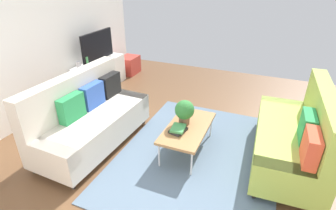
{
  "coord_description": "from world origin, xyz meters",
  "views": [
    {
      "loc": [
        -3.0,
        -1.09,
        2.45
      ],
      "look_at": [
        0.22,
        0.25,
        0.65
      ],
      "focal_mm": 28.47,
      "sensor_mm": 36.0,
      "label": 1
    }
  ],
  "objects_px": {
    "vase_0": "(79,65)",
    "bottle_0": "(87,62)",
    "couch_beige": "(90,118)",
    "table_book_0": "(178,130)",
    "tv": "(98,47)",
    "coffee_table": "(188,128)",
    "tv_console": "(100,75)",
    "couch_green": "(295,136)",
    "storage_trunk": "(129,65)",
    "potted_plant": "(185,111)"
  },
  "relations": [
    {
      "from": "tv",
      "to": "storage_trunk",
      "type": "xyz_separation_m",
      "value": [
        1.1,
        -0.08,
        -0.73
      ]
    },
    {
      "from": "table_book_0",
      "to": "coffee_table",
      "type": "bearing_deg",
      "value": -24.77
    },
    {
      "from": "couch_beige",
      "to": "couch_green",
      "type": "relative_size",
      "value": 1.0
    },
    {
      "from": "couch_green",
      "to": "tv_console",
      "type": "height_order",
      "value": "couch_green"
    },
    {
      "from": "coffee_table",
      "to": "couch_beige",
      "type": "bearing_deg",
      "value": 105.11
    },
    {
      "from": "storage_trunk",
      "to": "vase_0",
      "type": "distance_m",
      "value": 1.76
    },
    {
      "from": "couch_beige",
      "to": "tv_console",
      "type": "relative_size",
      "value": 1.38
    },
    {
      "from": "table_book_0",
      "to": "vase_0",
      "type": "bearing_deg",
      "value": 67.22
    },
    {
      "from": "couch_green",
      "to": "potted_plant",
      "type": "height_order",
      "value": "couch_green"
    },
    {
      "from": "table_book_0",
      "to": "vase_0",
      "type": "relative_size",
      "value": 1.52
    },
    {
      "from": "tv",
      "to": "couch_beige",
      "type": "bearing_deg",
      "value": -148.85
    },
    {
      "from": "tv_console",
      "to": "couch_green",
      "type": "bearing_deg",
      "value": -106.5
    },
    {
      "from": "couch_beige",
      "to": "tv",
      "type": "xyz_separation_m",
      "value": [
        1.85,
        1.12,
        0.5
      ]
    },
    {
      "from": "tv",
      "to": "table_book_0",
      "type": "bearing_deg",
      "value": -123.74
    },
    {
      "from": "couch_green",
      "to": "potted_plant",
      "type": "bearing_deg",
      "value": 96.41
    },
    {
      "from": "couch_beige",
      "to": "storage_trunk",
      "type": "xyz_separation_m",
      "value": [
        2.95,
        1.04,
        -0.23
      ]
    },
    {
      "from": "table_book_0",
      "to": "bottle_0",
      "type": "height_order",
      "value": "bottle_0"
    },
    {
      "from": "couch_green",
      "to": "tv",
      "type": "height_order",
      "value": "tv"
    },
    {
      "from": "coffee_table",
      "to": "storage_trunk",
      "type": "distance_m",
      "value": 3.56
    },
    {
      "from": "potted_plant",
      "to": "table_book_0",
      "type": "distance_m",
      "value": 0.3
    },
    {
      "from": "tv_console",
      "to": "storage_trunk",
      "type": "relative_size",
      "value": 2.69
    },
    {
      "from": "couch_green",
      "to": "potted_plant",
      "type": "xyz_separation_m",
      "value": [
        -0.23,
        1.5,
        0.18
      ]
    },
    {
      "from": "potted_plant",
      "to": "bottle_0",
      "type": "bearing_deg",
      "value": 68.15
    },
    {
      "from": "storage_trunk",
      "to": "vase_0",
      "type": "height_order",
      "value": "vase_0"
    },
    {
      "from": "coffee_table",
      "to": "table_book_0",
      "type": "xyz_separation_m",
      "value": [
        -0.18,
        0.08,
        0.05
      ]
    },
    {
      "from": "couch_green",
      "to": "couch_beige",
      "type": "bearing_deg",
      "value": 100.96
    },
    {
      "from": "tv_console",
      "to": "storage_trunk",
      "type": "xyz_separation_m",
      "value": [
        1.1,
        -0.1,
        -0.1
      ]
    },
    {
      "from": "tv_console",
      "to": "table_book_0",
      "type": "xyz_separation_m",
      "value": [
        -1.64,
        -2.48,
        0.12
      ]
    },
    {
      "from": "couch_beige",
      "to": "bottle_0",
      "type": "distance_m",
      "value": 1.82
    },
    {
      "from": "tv_console",
      "to": "bottle_0",
      "type": "distance_m",
      "value": 0.61
    },
    {
      "from": "tv",
      "to": "bottle_0",
      "type": "height_order",
      "value": "tv"
    },
    {
      "from": "vase_0",
      "to": "bottle_0",
      "type": "distance_m",
      "value": 0.18
    },
    {
      "from": "couch_green",
      "to": "table_book_0",
      "type": "height_order",
      "value": "couch_green"
    },
    {
      "from": "couch_beige",
      "to": "table_book_0",
      "type": "relative_size",
      "value": 8.06
    },
    {
      "from": "potted_plant",
      "to": "vase_0",
      "type": "bearing_deg",
      "value": 71.89
    },
    {
      "from": "couch_beige",
      "to": "coffee_table",
      "type": "bearing_deg",
      "value": 107.63
    },
    {
      "from": "coffee_table",
      "to": "potted_plant",
      "type": "distance_m",
      "value": 0.25
    },
    {
      "from": "tv",
      "to": "tv_console",
      "type": "bearing_deg",
      "value": 90.0
    },
    {
      "from": "coffee_table",
      "to": "tv_console",
      "type": "bearing_deg",
      "value": 60.22
    },
    {
      "from": "coffee_table",
      "to": "vase_0",
      "type": "xyz_separation_m",
      "value": [
        0.88,
        2.61,
        0.33
      ]
    },
    {
      "from": "potted_plant",
      "to": "vase_0",
      "type": "relative_size",
      "value": 2.33
    },
    {
      "from": "table_book_0",
      "to": "tv_console",
      "type": "bearing_deg",
      "value": 56.48
    },
    {
      "from": "potted_plant",
      "to": "table_book_0",
      "type": "relative_size",
      "value": 1.54
    },
    {
      "from": "storage_trunk",
      "to": "table_book_0",
      "type": "height_order",
      "value": "table_book_0"
    },
    {
      "from": "storage_trunk",
      "to": "potted_plant",
      "type": "bearing_deg",
      "value": -136.45
    },
    {
      "from": "couch_green",
      "to": "coffee_table",
      "type": "distance_m",
      "value": 1.45
    },
    {
      "from": "tv_console",
      "to": "bottle_0",
      "type": "relative_size",
      "value": 6.34
    },
    {
      "from": "couch_beige",
      "to": "tv",
      "type": "height_order",
      "value": "tv"
    },
    {
      "from": "couch_green",
      "to": "coffee_table",
      "type": "relative_size",
      "value": 1.76
    },
    {
      "from": "tv",
      "to": "coffee_table",
      "type": "bearing_deg",
      "value": -119.98
    }
  ]
}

